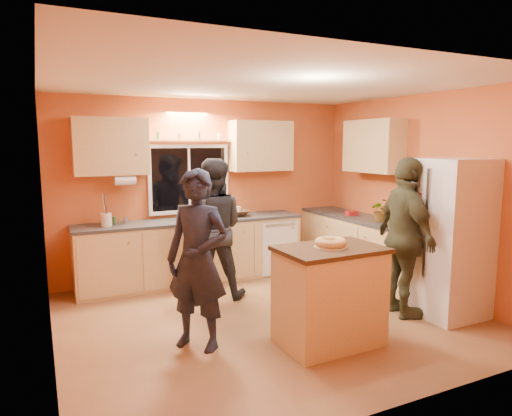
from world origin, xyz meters
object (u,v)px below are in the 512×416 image
person_right (406,238)px  refrigerator (450,238)px  person_center (212,229)px  island (329,295)px  person_left (197,260)px

person_right → refrigerator: bearing=-99.7°
refrigerator → person_center: bearing=141.6°
island → person_right: 1.30m
person_left → person_center: (0.63, 1.33, 0.02)m
refrigerator → person_center: size_ratio=1.01×
person_center → island: bearing=130.7°
island → person_center: 1.94m
refrigerator → person_left: bearing=171.4°
refrigerator → person_right: 0.51m
island → person_right: size_ratio=0.56×
island → person_left: (-1.18, 0.49, 0.37)m
refrigerator → island: 1.72m
refrigerator → person_center: 2.83m
person_left → person_center: bearing=110.5°
person_left → person_right: bearing=40.5°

